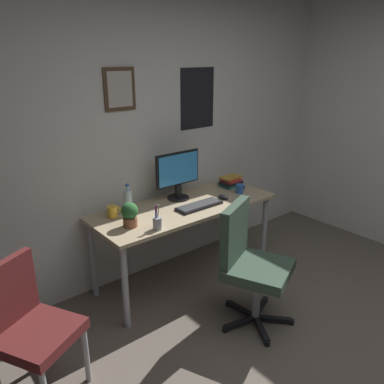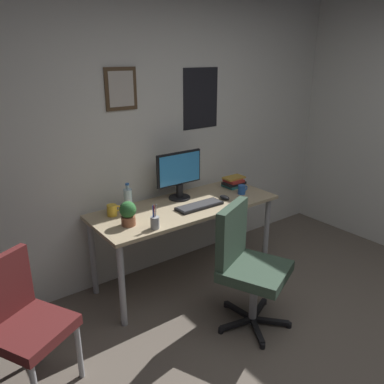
{
  "view_description": "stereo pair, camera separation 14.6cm",
  "coord_description": "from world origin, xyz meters",
  "views": [
    {
      "loc": [
        -1.98,
        -0.76,
        1.98
      ],
      "look_at": [
        -0.0,
        1.64,
        0.88
      ],
      "focal_mm": 36.44,
      "sensor_mm": 36.0,
      "label": 1
    },
    {
      "loc": [
        -1.86,
        -0.85,
        1.98
      ],
      "look_at": [
        -0.0,
        1.64,
        0.88
      ],
      "focal_mm": 36.44,
      "sensor_mm": 36.0,
      "label": 2
    }
  ],
  "objects": [
    {
      "name": "wall_back",
      "position": [
        -0.0,
        2.15,
        1.3
      ],
      "size": [
        4.4,
        0.1,
        2.6
      ],
      "color": "silver",
      "rests_on": "ground_plane"
    },
    {
      "name": "desk",
      "position": [
        -0.0,
        1.74,
        0.65
      ],
      "size": [
        1.68,
        0.66,
        0.73
      ],
      "color": "tan",
      "rests_on": "ground_plane"
    },
    {
      "name": "office_chair",
      "position": [
        -0.01,
        0.97,
        0.53
      ],
      "size": [
        0.61,
        0.61,
        0.95
      ],
      "color": "#334738",
      "rests_on": "ground_plane"
    },
    {
      "name": "side_chair",
      "position": [
        -1.52,
        1.31,
        0.5
      ],
      "size": [
        0.57,
        0.57,
        0.88
      ],
      "color": "#591E1E",
      "rests_on": "ground_plane"
    },
    {
      "name": "monitor",
      "position": [
        0.05,
        1.91,
        0.97
      ],
      "size": [
        0.46,
        0.2,
        0.43
      ],
      "color": "black",
      "rests_on": "desk"
    },
    {
      "name": "keyboard",
      "position": [
        0.07,
        1.63,
        0.74
      ],
      "size": [
        0.43,
        0.15,
        0.03
      ],
      "color": "black",
      "rests_on": "desk"
    },
    {
      "name": "computer_mouse",
      "position": [
        0.37,
        1.64,
        0.75
      ],
      "size": [
        0.06,
        0.11,
        0.04
      ],
      "color": "black",
      "rests_on": "desk"
    },
    {
      "name": "water_bottle",
      "position": [
        -0.48,
        1.9,
        0.84
      ],
      "size": [
        0.07,
        0.07,
        0.25
      ],
      "color": "silver",
      "rests_on": "desk"
    },
    {
      "name": "coffee_mug_near",
      "position": [
        -0.62,
        1.91,
        0.78
      ],
      "size": [
        0.12,
        0.08,
        0.09
      ],
      "color": "yellow",
      "rests_on": "desk"
    },
    {
      "name": "coffee_mug_far",
      "position": [
        0.6,
        1.66,
        0.77
      ],
      "size": [
        0.11,
        0.07,
        0.09
      ],
      "color": "#2659B2",
      "rests_on": "desk"
    },
    {
      "name": "potted_plant",
      "position": [
        -0.61,
        1.66,
        0.83
      ],
      "size": [
        0.13,
        0.13,
        0.2
      ],
      "color": "brown",
      "rests_on": "desk"
    },
    {
      "name": "pen_cup",
      "position": [
        -0.47,
        1.49,
        0.78
      ],
      "size": [
        0.07,
        0.07,
        0.2
      ],
      "color": "#9EA0A5",
      "rests_on": "desk"
    },
    {
      "name": "book_stack_left",
      "position": [
        0.67,
        1.86,
        0.78
      ],
      "size": [
        0.22,
        0.18,
        0.1
      ],
      "color": "#26727A",
      "rests_on": "desk"
    }
  ]
}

